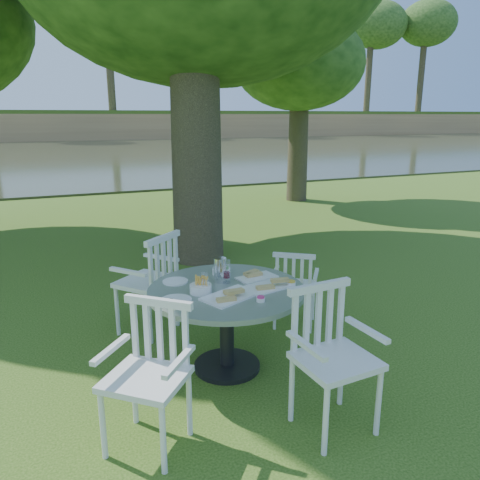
# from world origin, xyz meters

# --- Properties ---
(ground) EXTENTS (140.00, 140.00, 0.00)m
(ground) POSITION_xyz_m (0.00, 0.00, 0.00)
(ground) COLOR #23430E
(ground) RESTS_ON ground
(table) EXTENTS (1.28, 1.28, 0.72)m
(table) POSITION_xyz_m (-0.51, -0.73, 0.57)
(table) COLOR black
(table) RESTS_ON ground
(chair_ne) EXTENTS (0.56, 0.55, 0.81)m
(chair_ne) POSITION_xyz_m (0.39, -0.26, 0.48)
(chair_ne) COLOR white
(chair_ne) RESTS_ON ground
(chair_nw) EXTENTS (0.69, 0.69, 1.00)m
(chair_nw) POSITION_xyz_m (-0.91, 0.18, 0.59)
(chair_nw) COLOR white
(chair_nw) RESTS_ON ground
(chair_sw) EXTENTS (0.65, 0.65, 0.94)m
(chair_sw) POSITION_xyz_m (-1.27, -1.37, 0.56)
(chair_sw) COLOR white
(chair_sw) RESTS_ON ground
(chair_se) EXTENTS (0.53, 0.50, 0.98)m
(chair_se) POSITION_xyz_m (-0.13, -1.65, 0.58)
(chair_se) COLOR white
(chair_se) RESTS_ON ground
(tableware) EXTENTS (1.13, 0.82, 0.21)m
(tableware) POSITION_xyz_m (-0.52, -0.69, 0.77)
(tableware) COLOR white
(tableware) RESTS_ON table
(river) EXTENTS (100.00, 28.00, 0.12)m
(river) POSITION_xyz_m (0.00, 23.00, 0.00)
(river) COLOR #2C311D
(river) RESTS_ON ground
(far_bank) EXTENTS (100.00, 18.00, 15.20)m
(far_bank) POSITION_xyz_m (0.28, 41.12, 7.25)
(far_bank) COLOR #A67D4D
(far_bank) RESTS_ON ground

